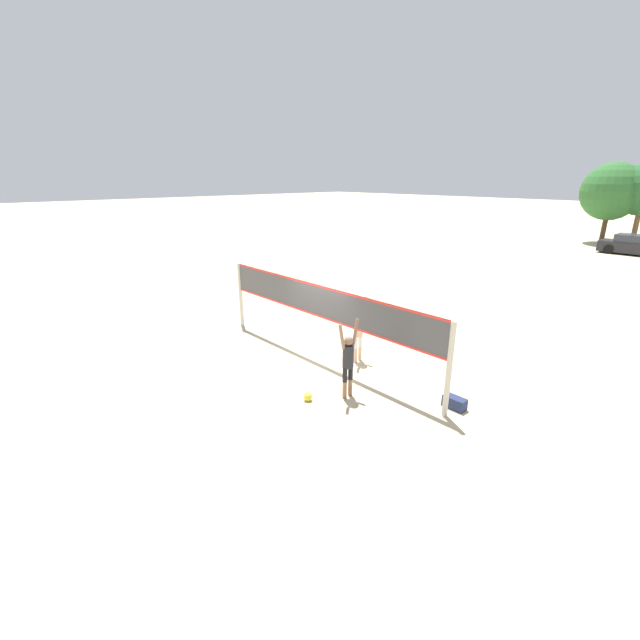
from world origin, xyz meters
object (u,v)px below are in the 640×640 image
(gear_bag, at_px, (454,403))
(volleyball_net, at_px, (320,308))
(player_spiker, at_px, (348,358))
(volleyball, at_px, (308,397))
(tree_left_cluster, at_px, (612,192))
(player_blocker, at_px, (358,329))
(parked_car_near, at_px, (633,246))

(gear_bag, bearing_deg, volleyball_net, -173.57)
(player_spiker, relative_size, volleyball, 9.22)
(volleyball_net, relative_size, tree_left_cluster, 1.37)
(volleyball_net, bearing_deg, tree_left_cluster, 93.08)
(volleyball_net, distance_m, tree_left_cluster, 33.29)
(player_blocker, relative_size, volleyball, 9.02)
(volleyball, bearing_deg, volleyball_net, 130.76)
(player_blocker, relative_size, gear_bag, 3.57)
(parked_car_near, bearing_deg, player_spiker, -89.29)
(volleyball_net, height_order, volleyball, volleyball_net)
(player_blocker, height_order, tree_left_cluster, tree_left_cluster)
(volleyball, xyz_separation_m, tree_left_cluster, (-3.41, 35.04, 3.98))
(player_spiker, distance_m, player_blocker, 2.25)
(volleyball_net, distance_m, player_spiker, 2.45)
(player_spiker, xyz_separation_m, parked_car_near, (-0.77, 29.66, -0.43))
(tree_left_cluster, bearing_deg, parked_car_near, -55.01)
(parked_car_near, bearing_deg, volleyball, -90.30)
(volleyball_net, xyz_separation_m, parked_car_near, (1.37, 28.64, -1.03))
(volleyball_net, bearing_deg, player_blocker, 44.27)
(volleyball_net, xyz_separation_m, tree_left_cluster, (-1.78, 33.15, 2.44))
(volleyball, bearing_deg, player_spiker, 59.36)
(gear_bag, bearing_deg, volleyball, -138.10)
(player_blocker, bearing_deg, player_spiker, 36.30)
(player_blocker, xyz_separation_m, tree_left_cluster, (-2.60, 32.36, 3.06))
(volleyball, relative_size, gear_bag, 0.40)
(player_spiker, xyz_separation_m, player_blocker, (-1.33, 1.81, -0.03))
(volleyball_net, height_order, gear_bag, volleyball_net)
(gear_bag, xyz_separation_m, tree_left_cluster, (-6.05, 32.67, 3.95))
(gear_bag, bearing_deg, parked_car_near, 95.87)
(tree_left_cluster, bearing_deg, player_blocker, -85.41)
(player_blocker, distance_m, tree_left_cluster, 32.61)
(player_spiker, xyz_separation_m, volleyball, (-0.51, -0.87, -0.94))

